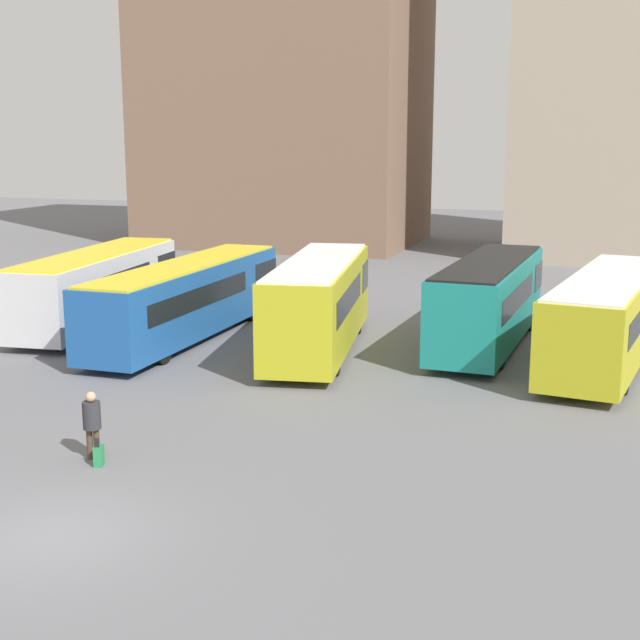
# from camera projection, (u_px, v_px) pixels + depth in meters

# --- Properties ---
(ground_plane) EXTENTS (160.00, 160.00, 0.00)m
(ground_plane) POSITION_uv_depth(u_px,v_px,m) (53.00, 537.00, 17.55)
(ground_plane) COLOR slate
(building_block_left) EXTENTS (18.43, 13.80, 31.76)m
(building_block_left) POSITION_uv_depth(u_px,v_px,m) (286.00, 16.00, 62.21)
(building_block_left) COLOR #7F604C
(building_block_left) RESTS_ON ground_plane
(bus_0) EXTENTS (3.64, 11.06, 3.04)m
(bus_0) POSITION_uv_depth(u_px,v_px,m) (98.00, 285.00, 36.76)
(bus_0) COLOR silver
(bus_0) RESTS_ON ground_plane
(bus_1) EXTENTS (2.53, 12.52, 2.93)m
(bus_1) POSITION_uv_depth(u_px,v_px,m) (188.00, 297.00, 34.42)
(bus_1) COLOR #1E56A3
(bus_1) RESTS_ON ground_plane
(bus_2) EXTENTS (4.16, 10.55, 3.36)m
(bus_2) POSITION_uv_depth(u_px,v_px,m) (319.00, 302.00, 32.26)
(bus_2) COLOR gold
(bus_2) RESTS_ON ground_plane
(bus_3) EXTENTS (2.95, 10.55, 3.22)m
(bus_3) POSITION_uv_depth(u_px,v_px,m) (489.00, 299.00, 33.12)
(bus_3) COLOR #19847F
(bus_3) RESTS_ON ground_plane
(bus_4) EXTENTS (4.11, 11.64, 3.08)m
(bus_4) POSITION_uv_depth(u_px,v_px,m) (608.00, 316.00, 30.50)
(bus_4) COLOR gold
(bus_4) RESTS_ON ground_plane
(traveler) EXTENTS (0.55, 0.55, 1.70)m
(traveler) POSITION_uv_depth(u_px,v_px,m) (92.00, 419.00, 21.55)
(traveler) COLOR #4C3828
(traveler) RESTS_ON ground_plane
(suitcase) EXTENTS (0.28, 0.35, 0.73)m
(suitcase) POSITION_uv_depth(u_px,v_px,m) (99.00, 455.00, 21.26)
(suitcase) COLOR #28844C
(suitcase) RESTS_ON ground_plane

